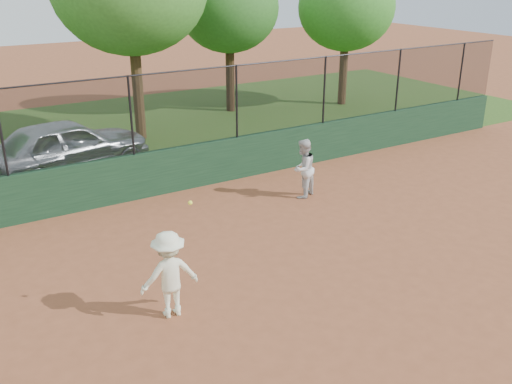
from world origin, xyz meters
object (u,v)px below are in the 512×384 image
player_second (303,169)px  tree_3 (229,8)px  tree_4 (347,7)px  player_main (169,274)px  parked_car (68,146)px

player_second → tree_3: (3.02, 9.31, 3.31)m
tree_3 → tree_4: size_ratio=1.00×
tree_4 → player_main: bearing=-139.2°
tree_3 → player_second: bearing=-108.0°
player_second → tree_3: bearing=-133.0°
player_second → player_main: 6.06m
parked_car → player_main: bearing=166.4°
parked_car → tree_3: tree_3 is taller
parked_car → tree_4: bearing=-88.1°
player_second → player_main: (-5.12, -3.25, 0.01)m
parked_car → tree_3: bearing=-72.1°
parked_car → tree_4: size_ratio=0.80×
tree_3 → tree_4: bearing=-16.5°
player_main → tree_4: (12.91, 11.14, 3.25)m
parked_car → tree_4: (12.49, 2.80, 3.24)m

